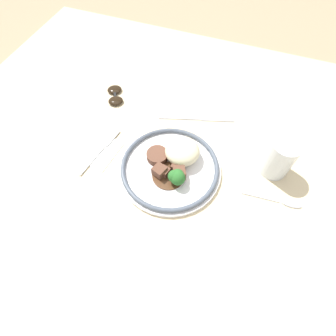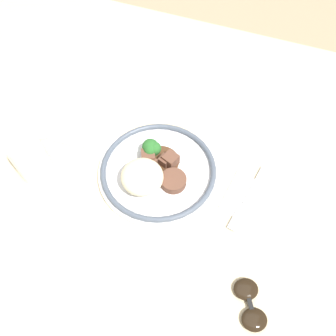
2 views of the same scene
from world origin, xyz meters
name	(u,v)px [view 2 (image 2 of 2)]	position (x,y,z in m)	size (l,w,h in m)	color
ground_plane	(137,183)	(0.00, 0.00, 0.00)	(8.00, 8.00, 0.00)	#998466
dining_table	(136,178)	(0.00, 0.00, 0.02)	(1.52, 1.20, 0.05)	beige
napkin	(255,202)	(-0.27, -0.03, 0.05)	(0.14, 0.12, 0.00)	white
plate	(155,170)	(-0.04, -0.01, 0.07)	(0.27, 0.27, 0.07)	white
juice_glass	(31,159)	(0.20, 0.08, 0.10)	(0.07, 0.07, 0.11)	yellow
fork	(244,203)	(-0.25, -0.01, 0.05)	(0.04, 0.17, 0.00)	#ADADB2
knife	(109,249)	(-0.03, 0.18, 0.05)	(0.22, 0.08, 0.00)	#ADADB2
spoon	(44,137)	(0.25, -0.01, 0.05)	(0.15, 0.02, 0.01)	#ADADB2
sunglasses	(250,304)	(-0.31, 0.18, 0.05)	(0.09, 0.10, 0.01)	black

